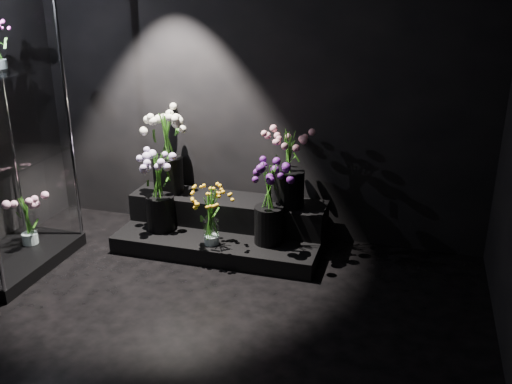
% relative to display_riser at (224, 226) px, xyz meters
% --- Properties ---
extents(floor, '(4.00, 4.00, 0.00)m').
position_rel_display_riser_xyz_m(floor, '(0.18, -1.65, -0.16)').
color(floor, black).
rests_on(floor, ground).
extents(wall_back, '(4.00, 0.00, 4.00)m').
position_rel_display_riser_xyz_m(wall_back, '(0.18, 0.35, 1.24)').
color(wall_back, black).
rests_on(wall_back, floor).
extents(display_riser, '(1.74, 0.77, 0.39)m').
position_rel_display_riser_xyz_m(display_riser, '(0.00, 0.00, 0.00)').
color(display_riser, black).
rests_on(display_riser, floor).
extents(bouquet_orange_bells, '(0.29, 0.29, 0.48)m').
position_rel_display_riser_xyz_m(bouquet_orange_bells, '(0.01, -0.33, 0.24)').
color(bouquet_orange_bells, white).
rests_on(bouquet_orange_bells, display_riser).
extents(bouquet_lilac, '(0.46, 0.46, 0.67)m').
position_rel_display_riser_xyz_m(bouquet_lilac, '(-0.52, -0.17, 0.37)').
color(bouquet_lilac, black).
rests_on(bouquet_lilac, display_riser).
extents(bouquet_purple, '(0.35, 0.35, 0.68)m').
position_rel_display_riser_xyz_m(bouquet_purple, '(0.45, -0.17, 0.37)').
color(bouquet_purple, black).
rests_on(bouquet_purple, display_riser).
extents(bouquet_cream_roses, '(0.47, 0.47, 0.75)m').
position_rel_display_riser_xyz_m(bouquet_cream_roses, '(-0.56, 0.10, 0.66)').
color(bouquet_cream_roses, black).
rests_on(bouquet_cream_roses, display_riser).
extents(bouquet_pink_roses, '(0.46, 0.46, 0.67)m').
position_rel_display_riser_xyz_m(bouquet_pink_roses, '(0.55, 0.08, 0.60)').
color(bouquet_pink_roses, black).
rests_on(bouquet_pink_roses, display_riser).
extents(bouquet_case_base_pink, '(0.37, 0.37, 0.44)m').
position_rel_display_riser_xyz_m(bouquet_case_base_pink, '(-1.49, -0.68, 0.18)').
color(bouquet_case_base_pink, white).
rests_on(bouquet_case_base_pink, display_case).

